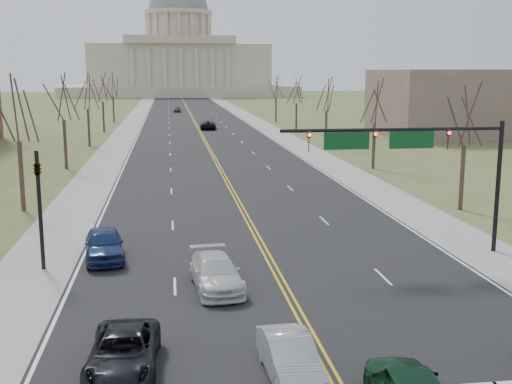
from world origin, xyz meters
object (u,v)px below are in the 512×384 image
object	(u,v)px
car_sb_inner_lead	(290,358)
car_sb_inner_second	(216,273)
signal_mast	(410,149)
car_far_sb	(177,109)
car_sb_outer_second	(104,244)
car_far_nb	(208,125)
signal_left	(39,197)
car_sb_outer_lead	(123,352)

from	to	relation	value
car_sb_inner_lead	car_sb_inner_second	world-z (taller)	car_sb_inner_second
signal_mast	car_sb_inner_second	world-z (taller)	signal_mast
car_sb_inner_second	car_far_sb	xyz separation A→B (m)	(0.19, 128.82, -0.04)
car_sb_outer_second	car_far_sb	xyz separation A→B (m)	(5.68, 123.41, -0.13)
signal_mast	car_sb_inner_lead	distance (m)	16.58
car_sb_inner_lead	car_far_nb	world-z (taller)	car_far_nb
car_sb_inner_lead	car_sb_outer_second	bearing A→B (deg)	113.41
car_sb_outer_second	car_far_nb	bearing A→B (deg)	75.40
signal_left	car_far_nb	xyz separation A→B (m)	(13.12, 77.40, -2.95)
signal_mast	car_far_sb	xyz separation A→B (m)	(-10.39, 124.78, -5.05)
signal_left	car_sb_inner_lead	distance (m)	16.79
car_sb_inner_lead	car_sb_outer_lead	world-z (taller)	car_sb_inner_lead
signal_mast	car_sb_outer_lead	distance (m)	19.21
car_sb_inner_second	car_far_sb	world-z (taller)	car_sb_inner_second
car_sb_outer_lead	car_far_nb	size ratio (longest dim) A/B	0.90
car_sb_inner_second	car_sb_outer_second	size ratio (longest dim) A/B	1.05
signal_mast	car_far_nb	bearing A→B (deg)	94.31
car_sb_inner_second	car_far_nb	xyz separation A→B (m)	(4.75, 81.44, 0.01)
car_far_nb	car_far_sb	world-z (taller)	car_far_nb
car_far_sb	signal_mast	bearing A→B (deg)	-86.24
signal_left	car_far_sb	world-z (taller)	signal_left
signal_left	car_sb_inner_lead	size ratio (longest dim) A/B	1.41
car_sb_inner_lead	signal_mast	bearing A→B (deg)	52.77
car_sb_outer_second	car_far_nb	world-z (taller)	car_sb_outer_second
car_sb_inner_lead	signal_left	bearing A→B (deg)	124.51
signal_left	car_sb_outer_lead	bearing A→B (deg)	-68.30
car_sb_inner_second	car_far_nb	world-z (taller)	car_far_nb
signal_left	car_sb_outer_second	bearing A→B (deg)	25.36
car_far_sb	car_sb_inner_second	bearing A→B (deg)	-91.08
signal_mast	car_sb_outer_second	size ratio (longest dim) A/B	2.50
car_sb_outer_lead	car_sb_inner_second	bearing A→B (deg)	67.43
signal_left	car_far_sb	size ratio (longest dim) A/B	1.46
signal_mast	car_sb_outer_lead	bearing A→B (deg)	-140.09
car_far_nb	car_far_sb	bearing A→B (deg)	-78.36
signal_mast	car_sb_inner_second	size ratio (longest dim) A/B	2.39
signal_left	car_sb_outer_lead	size ratio (longest dim) A/B	1.24
car_sb_outer_lead	car_sb_inner_second	distance (m)	8.65
signal_left	car_sb_inner_lead	bearing A→B (deg)	-52.36
car_far_nb	signal_mast	bearing A→B (deg)	100.45
car_sb_outer_lead	car_far_sb	size ratio (longest dim) A/B	1.18
signal_left	car_far_sb	xyz separation A→B (m)	(8.56, 124.78, -3.00)
signal_left	car_far_nb	world-z (taller)	signal_left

